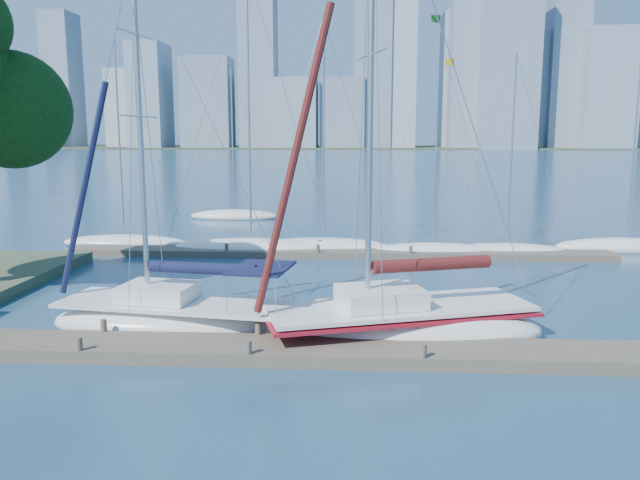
{
  "coord_description": "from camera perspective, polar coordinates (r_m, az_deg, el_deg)",
  "views": [
    {
      "loc": [
        3.08,
        -17.92,
        6.63
      ],
      "look_at": [
        1.78,
        4.0,
        2.93
      ],
      "focal_mm": 35.0,
      "sensor_mm": 36.0,
      "label": 1
    }
  ],
  "objects": [
    {
      "name": "bg_boat_0",
      "position": [
        39.64,
        -17.42,
        -0.16
      ],
      "size": [
        7.7,
        2.37,
        12.46
      ],
      "rotation": [
        0.0,
        0.0,
        -0.05
      ],
      "color": "white",
      "rests_on": "ground"
    },
    {
      "name": "near_dock",
      "position": [
        19.28,
        -6.08,
        -9.97
      ],
      "size": [
        26.0,
        2.0,
        0.4
      ],
      "primitive_type": "cube",
      "color": "#4C4338",
      "rests_on": "ground"
    },
    {
      "name": "bg_boat_1",
      "position": [
        35.84,
        -6.29,
        -0.67
      ],
      "size": [
        9.47,
        5.05,
        15.94
      ],
      "rotation": [
        0.0,
        0.0,
        0.31
      ],
      "color": "white",
      "rests_on": "ground"
    },
    {
      "name": "ground",
      "position": [
        19.35,
        -6.07,
        -10.53
      ],
      "size": [
        700.0,
        700.0,
        0.0
      ],
      "primitive_type": "plane",
      "color": "navy",
      "rests_on": "ground"
    },
    {
      "name": "bg_boat_2",
      "position": [
        35.91,
        0.31,
        -0.63
      ],
      "size": [
        8.29,
        5.18,
        13.3
      ],
      "rotation": [
        0.0,
        0.0,
        0.38
      ],
      "color": "white",
      "rests_on": "ground"
    },
    {
      "name": "bg_boat_4",
      "position": [
        36.5,
        16.7,
        -0.95
      ],
      "size": [
        7.24,
        3.39,
        11.27
      ],
      "rotation": [
        0.0,
        0.0,
        0.22
      ],
      "color": "white",
      "rests_on": "ground"
    },
    {
      "name": "bg_boat_6",
      "position": [
        50.56,
        -7.85,
        2.23
      ],
      "size": [
        7.29,
        3.02,
        12.19
      ],
      "rotation": [
        0.0,
        0.0,
        0.12
      ],
      "color": "white",
      "rests_on": "ground"
    },
    {
      "name": "far_dock",
      "position": [
        34.54,
        1.54,
        -1.2
      ],
      "size": [
        30.0,
        1.8,
        0.36
      ],
      "primitive_type": "cube",
      "color": "#4C4338",
      "rests_on": "ground"
    },
    {
      "name": "bg_boat_5",
      "position": [
        40.35,
        26.17,
        -0.52
      ],
      "size": [
        8.15,
        2.5,
        12.83
      ],
      "rotation": [
        0.0,
        0.0,
        -0.04
      ],
      "color": "white",
      "rests_on": "ground"
    },
    {
      "name": "sailboat_navy",
      "position": [
        22.03,
        -13.1,
        -5.54
      ],
      "size": [
        8.92,
        4.05,
        12.94
      ],
      "rotation": [
        0.0,
        0.0,
        -0.15
      ],
      "color": "white",
      "rests_on": "ground"
    },
    {
      "name": "skyline",
      "position": [
        310.14,
        7.12,
        14.64
      ],
      "size": [
        503.22,
        51.31,
        104.77
      ],
      "color": "#8193A7",
      "rests_on": "ground"
    },
    {
      "name": "far_shore",
      "position": [
        338.0,
        2.9,
        8.43
      ],
      "size": [
        800.0,
        100.0,
        1.5
      ],
      "primitive_type": "cube",
      "color": "#38472D",
      "rests_on": "ground"
    },
    {
      "name": "sailboat_maroon",
      "position": [
        20.76,
        7.2,
        -5.63
      ],
      "size": [
        9.9,
        5.79,
        16.21
      ],
      "rotation": [
        0.0,
        0.0,
        0.31
      ],
      "color": "white",
      "rests_on": "ground"
    },
    {
      "name": "bg_boat_3",
      "position": [
        35.43,
        10.3,
        -0.98
      ],
      "size": [
        7.08,
        2.24,
        12.22
      ],
      "rotation": [
        0.0,
        0.0,
        -0.03
      ],
      "color": "white",
      "rests_on": "ground"
    }
  ]
}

